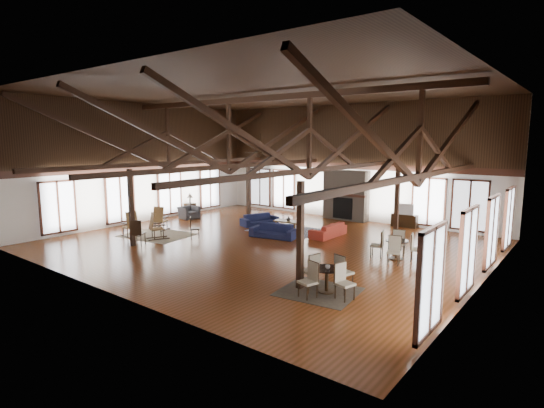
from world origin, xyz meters
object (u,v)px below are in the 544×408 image
Objects in this scene: sofa_navy_front at (274,231)px; sofa_orange at (328,230)px; coffee_table at (288,222)px; tv_console at (405,221)px; armchair at (189,213)px; cafe_table_near at (327,275)px; cafe_table_far at (397,246)px; sofa_navy_left at (260,220)px.

sofa_navy_front is 2.38m from sofa_orange.
coffee_table is 5.76m from tv_console.
armchair is 0.52× the size of cafe_table_near.
cafe_table_near and cafe_table_far have the same top height.
armchair is at bearing 162.03° from sofa_navy_front.
cafe_table_far reaches higher than armchair.
sofa_navy_front is 5.47m from cafe_table_far.
sofa_navy_front reaches higher than sofa_orange.
cafe_table_far is at bearing -18.29° from coffee_table.
sofa_orange is (3.95, -0.11, 0.02)m from sofa_navy_left.
cafe_table_far is at bearing -87.72° from armchair.
sofa_navy_front is 6.78m from cafe_table_near.
cafe_table_near is at bearing -50.28° from coffee_table.
sofa_navy_front is at bearing 140.09° from cafe_table_near.
sofa_orange is 4.07m from cafe_table_far.
cafe_table_near is (7.40, -6.07, 0.20)m from sofa_navy_left.
sofa_navy_front is 1.65× the size of tv_console.
coffee_table is 0.68× the size of cafe_table_near.
coffee_table is at bearing -133.26° from tv_console.
cafe_table_far is at bearing -10.98° from sofa_navy_front.
cafe_table_near reaches higher than coffee_table.
armchair is at bearing 176.12° from cafe_table_far.
coffee_table is 6.05m from armchair.
sofa_orange is at bearing -0.49° from coffee_table.
cafe_table_far reaches higher than sofa_navy_left.
tv_console reaches higher than sofa_navy_left.
cafe_table_near reaches higher than sofa_navy_left.
cafe_table_near is 1.53× the size of tv_console.
armchair reaches higher than sofa_orange.
sofa_navy_left is (-2.20, 1.73, -0.02)m from sofa_navy_front.
armchair is 0.80× the size of tv_console.
cafe_table_far is 6.00m from tv_console.
cafe_table_near is at bearing -50.77° from sofa_navy_front.
sofa_navy_left is 7.87m from cafe_table_far.
cafe_table_far is 1.53× the size of tv_console.
sofa_navy_front is 6.75m from tv_console.
tv_console is at bearing 156.74° from sofa_orange.
armchair is (-8.08, -0.83, 0.03)m from sofa_orange.
sofa_orange is (1.75, 1.62, -0.01)m from sofa_navy_front.
sofa_navy_left is at bearing -90.18° from sofa_orange.
sofa_navy_left reaches higher than coffee_table.
sofa_navy_front is at bearing -90.95° from armchair.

